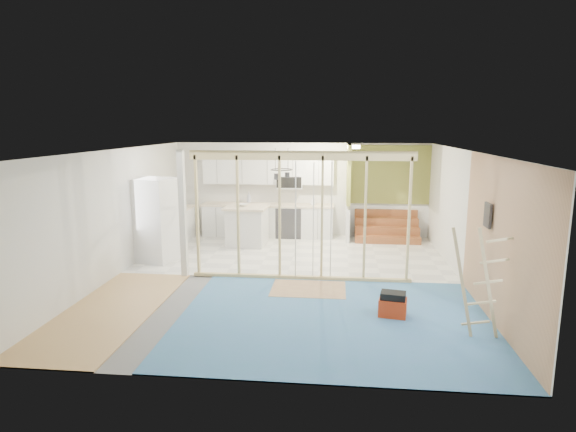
# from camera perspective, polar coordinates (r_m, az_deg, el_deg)

# --- Properties ---
(room) EXTENTS (7.01, 8.01, 2.61)m
(room) POSITION_cam_1_polar(r_m,az_deg,el_deg) (9.52, -0.28, -0.03)
(room) COLOR slate
(room) RESTS_ON ground
(floor_overlays) EXTENTS (7.00, 8.00, 0.03)m
(floor_overlays) POSITION_cam_1_polar(r_m,az_deg,el_deg) (9.89, 0.19, -7.33)
(floor_overlays) COLOR beige
(floor_overlays) RESTS_ON room
(stud_frame) EXTENTS (4.66, 0.14, 2.60)m
(stud_frame) POSITION_cam_1_polar(r_m,az_deg,el_deg) (9.50, -1.58, 1.63)
(stud_frame) COLOR tan
(stud_frame) RESTS_ON room
(base_cabinets) EXTENTS (4.45, 2.24, 0.93)m
(base_cabinets) POSITION_cam_1_polar(r_m,az_deg,el_deg) (13.19, -5.65, -0.75)
(base_cabinets) COLOR silver
(base_cabinets) RESTS_ON room
(upper_cabinets) EXTENTS (3.60, 0.41, 0.85)m
(upper_cabinets) POSITION_cam_1_polar(r_m,az_deg,el_deg) (13.30, -2.11, 5.29)
(upper_cabinets) COLOR silver
(upper_cabinets) RESTS_ON room
(green_partition) EXTENTS (2.25, 1.51, 2.60)m
(green_partition) POSITION_cam_1_polar(r_m,az_deg,el_deg) (13.17, 10.34, 1.23)
(green_partition) COLOR olive
(green_partition) RESTS_ON room
(pot_rack) EXTENTS (0.52, 0.52, 0.72)m
(pot_rack) POSITION_cam_1_polar(r_m,az_deg,el_deg) (11.32, -0.79, 5.24)
(pot_rack) COLOR black
(pot_rack) RESTS_ON room
(sheathing_panel) EXTENTS (0.02, 4.00, 2.60)m
(sheathing_panel) POSITION_cam_1_polar(r_m,az_deg,el_deg) (7.91, 23.98, -3.20)
(sheathing_panel) COLOR tan
(sheathing_panel) RESTS_ON room
(electrical_panel) EXTENTS (0.04, 0.30, 0.40)m
(electrical_panel) POSITION_cam_1_polar(r_m,az_deg,el_deg) (8.38, 22.59, 0.09)
(electrical_panel) COLOR #37363B
(electrical_panel) RESTS_ON room
(ceiling_light) EXTENTS (0.32, 0.32, 0.08)m
(ceiling_light) POSITION_cam_1_polar(r_m,az_deg,el_deg) (12.32, 7.80, 8.12)
(ceiling_light) COLOR #FFEABF
(ceiling_light) RESTS_ON room
(fridge) EXTENTS (1.01, 0.98, 1.91)m
(fridge) POSITION_cam_1_polar(r_m,az_deg,el_deg) (11.30, -15.36, -0.50)
(fridge) COLOR white
(fridge) RESTS_ON room
(island) EXTENTS (1.11, 1.11, 1.04)m
(island) POSITION_cam_1_polar(r_m,az_deg,el_deg) (12.48, -4.85, -1.16)
(island) COLOR silver
(island) RESTS_ON room
(bowl) EXTENTS (0.34, 0.34, 0.06)m
(bowl) POSITION_cam_1_polar(r_m,az_deg,el_deg) (12.36, -5.32, 1.32)
(bowl) COLOR silver
(bowl) RESTS_ON island
(soap_bottle_a) EXTENTS (0.13, 0.14, 0.32)m
(soap_bottle_a) POSITION_cam_1_polar(r_m,az_deg,el_deg) (13.47, -4.66, 2.19)
(soap_bottle_a) COLOR #B5B7C9
(soap_bottle_a) RESTS_ON base_cabinets
(soap_bottle_b) EXTENTS (0.12, 0.12, 0.21)m
(soap_bottle_b) POSITION_cam_1_polar(r_m,az_deg,el_deg) (13.16, 2.97, 1.77)
(soap_bottle_b) COLOR white
(soap_bottle_b) RESTS_ON base_cabinets
(toolbox) EXTENTS (0.49, 0.40, 0.42)m
(toolbox) POSITION_cam_1_polar(r_m,az_deg,el_deg) (8.13, 12.31, -10.27)
(toolbox) COLOR #B83010
(toolbox) RESTS_ON room
(ladder) EXTENTS (0.88, 0.08, 1.64)m
(ladder) POSITION_cam_1_polar(r_m,az_deg,el_deg) (7.52, 21.64, -7.38)
(ladder) COLOR tan
(ladder) RESTS_ON room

